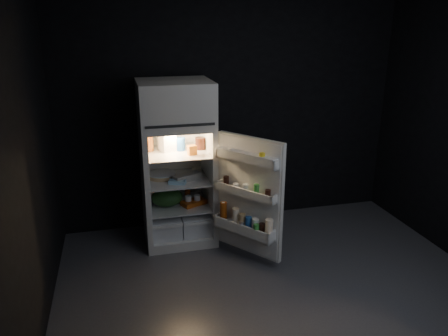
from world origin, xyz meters
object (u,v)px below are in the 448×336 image
object	(u,v)px
egg_carton	(187,177)
fridge_door	(248,199)
yogurt_tray	(194,202)
refrigerator	(177,157)
milk_jug	(167,140)

from	to	relation	value
egg_carton	fridge_door	bearing A→B (deg)	-70.95
yogurt_tray	refrigerator	bearing A→B (deg)	122.90
milk_jug	egg_carton	size ratio (longest dim) A/B	0.77
refrigerator	fridge_door	world-z (taller)	refrigerator
fridge_door	yogurt_tray	bearing A→B (deg)	127.96
refrigerator	milk_jug	bearing A→B (deg)	155.42
milk_jug	yogurt_tray	xyz separation A→B (m)	(0.25, -0.15, -0.69)
milk_jug	egg_carton	distance (m)	0.45
refrigerator	yogurt_tray	world-z (taller)	refrigerator
milk_jug	egg_carton	xyz separation A→B (m)	(0.18, -0.16, -0.38)
refrigerator	yogurt_tray	xyz separation A→B (m)	(0.16, -0.11, -0.50)
refrigerator	milk_jug	size ratio (longest dim) A/B	7.42
refrigerator	egg_carton	size ratio (longest dim) A/B	5.69
fridge_door	milk_jug	bearing A→B (deg)	133.98
refrigerator	egg_carton	bearing A→B (deg)	-53.10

